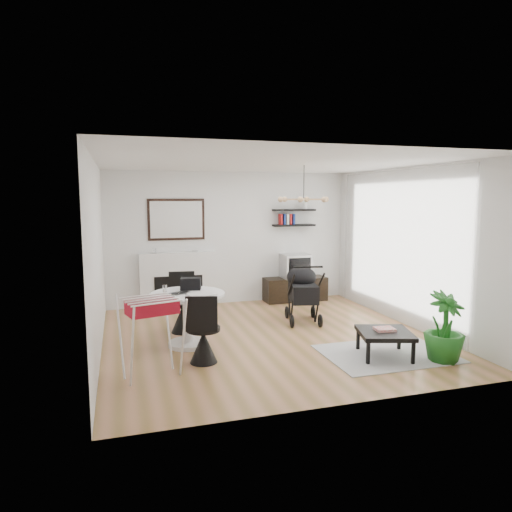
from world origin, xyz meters
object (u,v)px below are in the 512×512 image
object	(u,v)px
dining_table	(188,311)
drying_rack	(151,336)
fireplace	(178,273)
tv_console	(295,289)
crt_tv	(295,266)
stroller	(303,296)
potted_plant	(445,327)
coffee_table	(385,334)

from	to	relation	value
dining_table	drying_rack	world-z (taller)	drying_rack
fireplace	drying_rack	world-z (taller)	fireplace
tv_console	drying_rack	bearing A→B (deg)	-133.37
fireplace	tv_console	xyz separation A→B (m)	(2.45, -0.17, -0.44)
fireplace	dining_table	distance (m)	2.52
fireplace	crt_tv	size ratio (longest dim) A/B	3.75
fireplace	crt_tv	distance (m)	2.46
crt_tv	drying_rack	world-z (taller)	crt_tv
drying_rack	stroller	size ratio (longest dim) A/B	0.92
crt_tv	potted_plant	bearing A→B (deg)	-81.98
potted_plant	crt_tv	bearing A→B (deg)	98.02
crt_tv	dining_table	world-z (taller)	crt_tv
drying_rack	stroller	bearing A→B (deg)	18.70
fireplace	dining_table	world-z (taller)	fireplace
dining_table	stroller	size ratio (longest dim) A/B	1.01
tv_console	drying_rack	size ratio (longest dim) A/B	1.33
stroller	potted_plant	bearing A→B (deg)	-54.00
drying_rack	potted_plant	bearing A→B (deg)	-23.64
potted_plant	stroller	bearing A→B (deg)	113.49
fireplace	coffee_table	xyz separation A→B (m)	(2.34, -3.76, -0.36)
dining_table	stroller	world-z (taller)	stroller
fireplace	stroller	xyz separation A→B (m)	(1.97, -1.73, -0.22)
stroller	coffee_table	size ratio (longest dim) A/B	1.26
crt_tv	drying_rack	bearing A→B (deg)	-133.40
crt_tv	coffee_table	xyz separation A→B (m)	(-0.11, -3.59, -0.42)
crt_tv	coffee_table	world-z (taller)	crt_tv
coffee_table	potted_plant	bearing A→B (deg)	-28.91
tv_console	crt_tv	distance (m)	0.50
fireplace	coffee_table	world-z (taller)	fireplace
fireplace	coffee_table	distance (m)	4.44
fireplace	stroller	size ratio (longest dim) A/B	2.00
tv_console	stroller	size ratio (longest dim) A/B	1.23
fireplace	tv_console	distance (m)	2.49
coffee_table	potted_plant	distance (m)	0.78
fireplace	drying_rack	distance (m)	3.65
drying_rack	coffee_table	bearing A→B (deg)	-18.72
fireplace	dining_table	xyz separation A→B (m)	(-0.17, -2.51, -0.16)
dining_table	potted_plant	xyz separation A→B (m)	(3.18, -1.62, -0.06)
dining_table	tv_console	bearing A→B (deg)	41.77
crt_tv	potted_plant	world-z (taller)	crt_tv
fireplace	drying_rack	bearing A→B (deg)	-102.11
coffee_table	potted_plant	size ratio (longest dim) A/B	0.91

